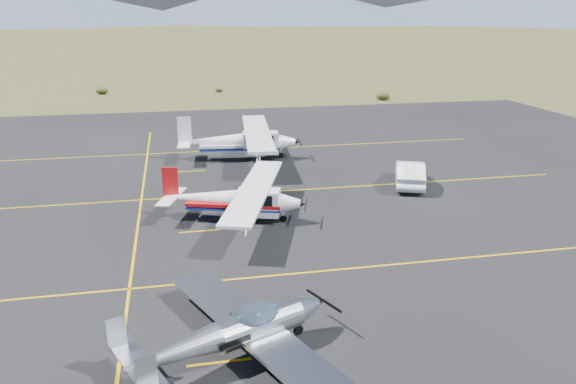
{
  "coord_description": "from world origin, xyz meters",
  "views": [
    {
      "loc": [
        -3.91,
        -18.38,
        10.29
      ],
      "look_at": [
        1.51,
        7.92,
        1.6
      ],
      "focal_mm": 35.0,
      "sensor_mm": 36.0,
      "label": 1
    }
  ],
  "objects_px": {
    "aircraft_cessna": "(234,198)",
    "sedan": "(410,173)",
    "aircraft_low_wing": "(237,332)",
    "aircraft_plain": "(240,140)"
  },
  "relations": [
    {
      "from": "aircraft_cessna",
      "to": "sedan",
      "type": "height_order",
      "value": "aircraft_cessna"
    },
    {
      "from": "aircraft_cessna",
      "to": "aircraft_plain",
      "type": "bearing_deg",
      "value": 99.6
    },
    {
      "from": "sedan",
      "to": "aircraft_cessna",
      "type": "bearing_deg",
      "value": 39.86
    },
    {
      "from": "aircraft_cessna",
      "to": "sedan",
      "type": "distance_m",
      "value": 11.9
    },
    {
      "from": "aircraft_plain",
      "to": "aircraft_low_wing",
      "type": "bearing_deg",
      "value": -91.56
    },
    {
      "from": "sedan",
      "to": "aircraft_low_wing",
      "type": "bearing_deg",
      "value": 72.76
    },
    {
      "from": "aircraft_low_wing",
      "to": "aircraft_plain",
      "type": "xyz_separation_m",
      "value": [
        3.09,
        24.4,
        0.45
      ]
    },
    {
      "from": "sedan",
      "to": "aircraft_plain",
      "type": "bearing_deg",
      "value": -20.86
    },
    {
      "from": "aircraft_low_wing",
      "to": "sedan",
      "type": "height_order",
      "value": "aircraft_low_wing"
    },
    {
      "from": "aircraft_plain",
      "to": "sedan",
      "type": "relative_size",
      "value": 2.68
    }
  ]
}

